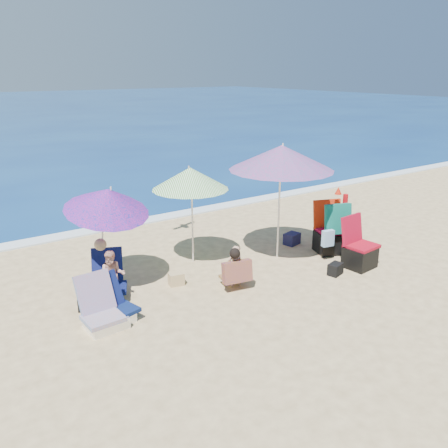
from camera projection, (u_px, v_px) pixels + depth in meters
ground at (269, 294)px, 8.36m from camera, size 120.00×120.00×0.00m
foam at (146, 220)px, 12.37m from camera, size 120.00×0.50×0.04m
umbrella_turquoise at (282, 158)px, 9.35m from camera, size 2.33×2.33×2.42m
umbrella_striped at (190, 178)px, 9.22m from camera, size 1.91×1.91×2.02m
umbrella_blue at (107, 200)px, 8.13m from camera, size 1.73×1.78×2.02m
furled_umbrella at (342, 217)px, 10.16m from camera, size 0.21×0.33×1.41m
chair_navy at (113, 310)px, 7.42m from camera, size 0.72×0.76×0.73m
chair_rainbow at (103, 314)px, 7.26m from camera, size 0.66×0.77×0.81m
camp_chair_left at (359, 252)px, 9.45m from camera, size 0.68×0.65×1.03m
camp_chair_right at (331, 234)px, 10.14m from camera, size 1.01×0.90×1.16m
person_center at (236, 268)px, 8.50m from camera, size 0.59×0.56×0.80m
person_left at (111, 274)px, 8.12m from camera, size 0.76×0.97×1.00m
bag_black_a at (89, 302)px, 7.82m from camera, size 0.40×0.37×0.24m
bag_tan at (176, 279)px, 8.70m from camera, size 0.30×0.24×0.23m
bag_navy_b at (292, 239)px, 10.72m from camera, size 0.40×0.33×0.26m
bag_black_b at (335, 269)px, 9.13m from camera, size 0.34×0.28×0.23m
orange_item at (361, 267)px, 9.48m from camera, size 0.24×0.18×0.03m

